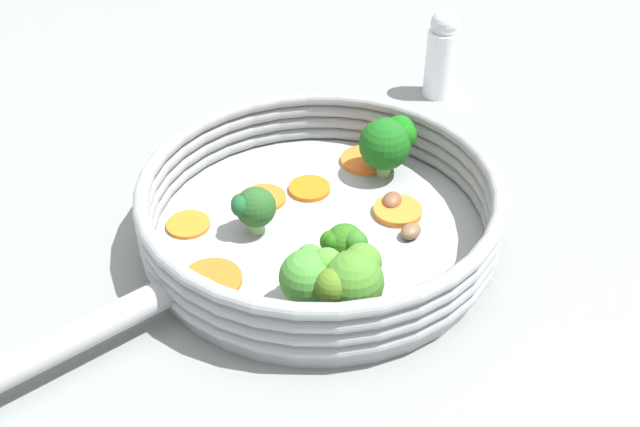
# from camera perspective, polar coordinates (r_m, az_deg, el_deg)

# --- Properties ---
(ground_plane) EXTENTS (4.00, 4.00, 0.00)m
(ground_plane) POSITION_cam_1_polar(r_m,az_deg,el_deg) (0.64, -0.00, -1.96)
(ground_plane) COLOR gray
(skillet) EXTENTS (0.29, 0.29, 0.01)m
(skillet) POSITION_cam_1_polar(r_m,az_deg,el_deg) (0.64, -0.00, -1.51)
(skillet) COLOR #939699
(skillet) RESTS_ON ground_plane
(skillet_rim_wall) EXTENTS (0.30, 0.30, 0.05)m
(skillet_rim_wall) POSITION_cam_1_polar(r_m,az_deg,el_deg) (0.62, -0.00, 0.74)
(skillet_rim_wall) COLOR gray
(skillet_rim_wall) RESTS_ON skillet
(skillet_handle) EXTENTS (0.02, 0.23, 0.02)m
(skillet_handle) POSITION_cam_1_polar(r_m,az_deg,el_deg) (0.55, -21.95, -10.71)
(skillet_handle) COLOR #999B9E
(skillet_handle) RESTS_ON skillet
(skillet_rivet_left) EXTENTS (0.01, 0.01, 0.01)m
(skillet_rivet_left) POSITION_cam_1_polar(r_m,az_deg,el_deg) (0.60, -12.00, -4.33)
(skillet_rivet_left) COLOR #97989D
(skillet_rivet_left) RESTS_ON skillet
(skillet_rivet_right) EXTENTS (0.01, 0.01, 0.01)m
(skillet_rivet_right) POSITION_cam_1_polar(r_m,az_deg,el_deg) (0.56, -8.92, -7.68)
(skillet_rivet_right) COLOR #919699
(skillet_rivet_right) RESTS_ON skillet
(carrot_slice_0) EXTENTS (0.05, 0.05, 0.00)m
(carrot_slice_0) POSITION_cam_1_polar(r_m,az_deg,el_deg) (0.68, -0.81, 1.92)
(carrot_slice_0) COLOR orange
(carrot_slice_0) RESTS_ON skillet
(carrot_slice_1) EXTENTS (0.06, 0.06, 0.00)m
(carrot_slice_1) POSITION_cam_1_polar(r_m,az_deg,el_deg) (0.59, -8.34, -4.94)
(carrot_slice_1) COLOR orange
(carrot_slice_1) RESTS_ON skillet
(carrot_slice_2) EXTENTS (0.05, 0.05, 0.00)m
(carrot_slice_2) POSITION_cam_1_polar(r_m,az_deg,el_deg) (0.67, -4.31, 1.19)
(carrot_slice_2) COLOR orange
(carrot_slice_2) RESTS_ON skillet
(carrot_slice_3) EXTENTS (0.05, 0.05, 0.00)m
(carrot_slice_3) POSITION_cam_1_polar(r_m,az_deg,el_deg) (0.59, 1.19, -4.83)
(carrot_slice_3) COLOR orange
(carrot_slice_3) RESTS_ON skillet
(carrot_slice_4) EXTENTS (0.06, 0.06, 0.01)m
(carrot_slice_4) POSITION_cam_1_polar(r_m,az_deg,el_deg) (0.65, 5.93, 0.21)
(carrot_slice_4) COLOR orange
(carrot_slice_4) RESTS_ON skillet
(carrot_slice_5) EXTENTS (0.04, 0.04, 0.00)m
(carrot_slice_5) POSITION_cam_1_polar(r_m,az_deg,el_deg) (0.65, -10.01, -0.83)
(carrot_slice_5) COLOR orange
(carrot_slice_5) RESTS_ON skillet
(carrot_slice_6) EXTENTS (0.05, 0.05, 0.00)m
(carrot_slice_6) POSITION_cam_1_polar(r_m,az_deg,el_deg) (0.72, 3.45, 4.08)
(carrot_slice_6) COLOR orange
(carrot_slice_6) RESTS_ON skillet
(broccoli_floret_0) EXTENTS (0.05, 0.06, 0.06)m
(broccoli_floret_0) POSITION_cam_1_polar(r_m,az_deg,el_deg) (0.54, 2.41, -5.05)
(broccoli_floret_0) COLOR #7FB66F
(broccoli_floret_0) RESTS_ON skillet
(broccoli_floret_1) EXTENTS (0.05, 0.05, 0.06)m
(broccoli_floret_1) POSITION_cam_1_polar(r_m,az_deg,el_deg) (0.68, 5.28, 5.49)
(broccoli_floret_1) COLOR #81A35C
(broccoli_floret_1) RESTS_ON skillet
(broccoli_floret_2) EXTENTS (0.04, 0.03, 0.04)m
(broccoli_floret_2) POSITION_cam_1_polar(r_m,az_deg,el_deg) (0.58, 1.84, -2.35)
(broccoli_floret_2) COLOR #6DA552
(broccoli_floret_2) RESTS_ON skillet
(broccoli_floret_3) EXTENTS (0.04, 0.05, 0.05)m
(broccoli_floret_3) POSITION_cam_1_polar(r_m,az_deg,el_deg) (0.55, -0.61, -4.70)
(broccoli_floret_3) COLOR #5E8850
(broccoli_floret_3) RESTS_ON skillet
(broccoli_floret_4) EXTENTS (0.03, 0.04, 0.04)m
(broccoli_floret_4) POSITION_cam_1_polar(r_m,az_deg,el_deg) (0.62, -5.21, 0.48)
(broccoli_floret_4) COLOR #85AD63
(broccoli_floret_4) RESTS_ON skillet
(mushroom_piece_0) EXTENTS (0.02, 0.02, 0.01)m
(mushroom_piece_0) POSITION_cam_1_polar(r_m,az_deg,el_deg) (0.63, 6.93, -1.35)
(mushroom_piece_0) COLOR brown
(mushroom_piece_0) RESTS_ON skillet
(mushroom_piece_1) EXTENTS (0.03, 0.03, 0.01)m
(mushroom_piece_1) POSITION_cam_1_polar(r_m,az_deg,el_deg) (0.66, 5.51, 0.99)
(mushroom_piece_1) COLOR brown
(mushroom_piece_1) RESTS_ON skillet
(mushroom_piece_2) EXTENTS (0.02, 0.02, 0.01)m
(mushroom_piece_2) POSITION_cam_1_polar(r_m,az_deg,el_deg) (0.61, 1.32, -2.02)
(mushroom_piece_2) COLOR brown
(mushroom_piece_2) RESTS_ON skillet
(salt_shaker) EXTENTS (0.03, 0.03, 0.10)m
(salt_shaker) POSITION_cam_1_polar(r_m,az_deg,el_deg) (0.85, 9.26, 11.92)
(salt_shaker) COLOR white
(salt_shaker) RESTS_ON ground_plane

